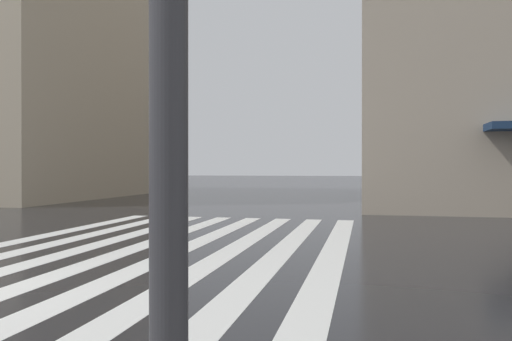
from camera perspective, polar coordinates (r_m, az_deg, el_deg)
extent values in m
cube|color=silver|center=(9.45, 8.81, -9.71)|extent=(13.00, 0.50, 0.01)
cube|color=silver|center=(9.56, 2.74, -9.59)|extent=(13.00, 0.50, 0.01)
cube|color=silver|center=(9.78, -3.12, -9.37)|extent=(13.00, 0.50, 0.01)
cube|color=silver|center=(10.10, -8.66, -9.07)|extent=(13.00, 0.50, 0.01)
cube|color=silver|center=(10.49, -13.82, -8.72)|extent=(13.00, 0.50, 0.01)
cube|color=silver|center=(10.97, -18.55, -8.33)|extent=(13.00, 0.50, 0.01)
cube|color=silver|center=(11.51, -22.86, -7.93)|extent=(13.00, 0.50, 0.01)
cube|color=silver|center=(12.12, -26.75, -7.53)|extent=(13.00, 0.50, 0.01)
cylinder|color=#333338|center=(1.58, -10.08, 14.29)|extent=(0.12, 0.12, 3.73)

